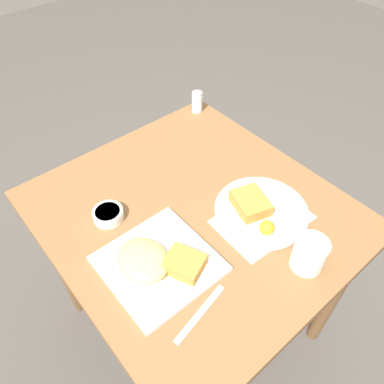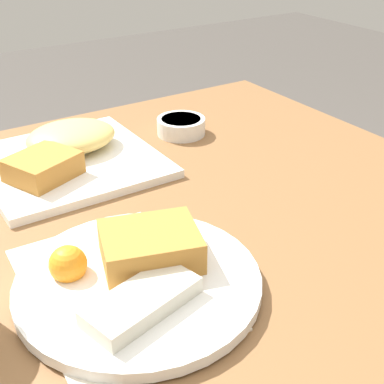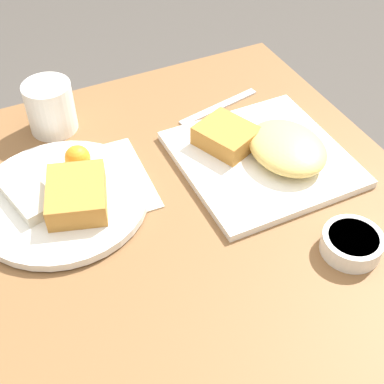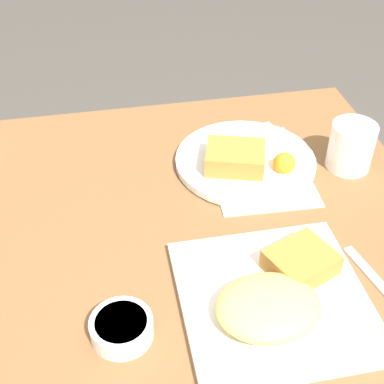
# 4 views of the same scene
# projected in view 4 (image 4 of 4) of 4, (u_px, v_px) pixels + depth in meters

# --- Properties ---
(dining_table) EXTENTS (0.90, 0.83, 0.76)m
(dining_table) POSITION_uv_depth(u_px,v_px,m) (190.00, 260.00, 1.01)
(dining_table) COLOR brown
(dining_table) RESTS_ON ground_plane
(menu_card) EXTENTS (0.20, 0.28, 0.00)m
(menu_card) POSITION_uv_depth(u_px,v_px,m) (257.00, 168.00, 1.07)
(menu_card) COLOR beige
(menu_card) RESTS_ON dining_table
(plate_square_near) EXTENTS (0.28, 0.28, 0.06)m
(plate_square_near) POSITION_uv_depth(u_px,v_px,m) (275.00, 297.00, 0.79)
(plate_square_near) COLOR white
(plate_square_near) RESTS_ON dining_table
(plate_oval_far) EXTENTS (0.28, 0.28, 0.05)m
(plate_oval_far) POSITION_uv_depth(u_px,v_px,m) (245.00, 158.00, 1.07)
(plate_oval_far) COLOR white
(plate_oval_far) RESTS_ON menu_card
(sauce_ramekin) EXTENTS (0.09, 0.09, 0.03)m
(sauce_ramekin) POSITION_uv_depth(u_px,v_px,m) (122.00, 328.00, 0.76)
(sauce_ramekin) COLOR white
(sauce_ramekin) RESTS_ON dining_table
(butter_knife) EXTENTS (0.05, 0.18, 0.00)m
(butter_knife) POSITION_uv_depth(u_px,v_px,m) (382.00, 287.00, 0.83)
(butter_knife) COLOR silver
(butter_knife) RESTS_ON dining_table
(coffee_mug) EXTENTS (0.09, 0.09, 0.10)m
(coffee_mug) POSITION_uv_depth(u_px,v_px,m) (351.00, 146.00, 1.05)
(coffee_mug) COLOR white
(coffee_mug) RESTS_ON dining_table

